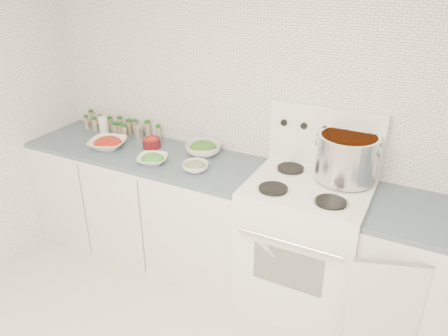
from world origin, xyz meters
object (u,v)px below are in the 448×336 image
at_px(stock_pot, 347,156).
at_px(bowl_tomato, 108,143).
at_px(stove, 304,241).
at_px(bowl_snowpea, 152,159).

distance_m(stock_pot, bowl_tomato, 1.78).
bearing_deg(stove, bowl_snowpea, -173.00).
xyz_separation_m(stock_pot, bowl_tomato, (-1.75, -0.23, -0.16)).
bearing_deg(stock_pot, bowl_snowpea, -166.98).
height_order(bowl_tomato, bowl_snowpea, bowl_tomato).
xyz_separation_m(stock_pot, bowl_snowpea, (-1.29, -0.30, -0.17)).
relative_size(bowl_tomato, bowl_snowpea, 1.25).
relative_size(stove, bowl_snowpea, 4.92).
relative_size(stock_pot, bowl_snowpea, 1.45).
relative_size(stock_pot, bowl_tomato, 1.17).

